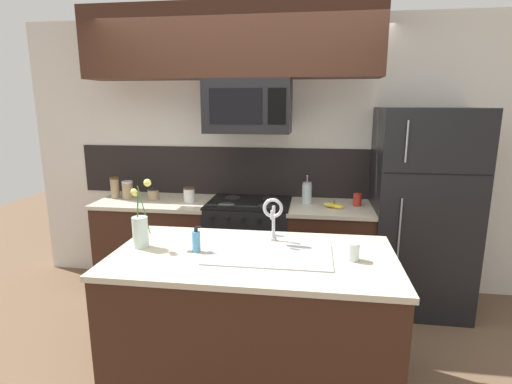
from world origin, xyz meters
The scene contains 22 objects.
ground_plane centered at (0.00, 0.00, 0.00)m, with size 10.00×10.00×0.00m, color brown.
rear_partition centered at (0.30, 1.28, 1.30)m, with size 5.20×0.10×2.60m, color silver.
splash_band centered at (0.00, 1.22, 1.15)m, with size 3.59×0.01×0.48m, color black.
back_counter_left centered at (-0.90, 0.90, 0.46)m, with size 1.08×0.65×0.91m.
back_counter_right centered at (0.75, 0.90, 0.46)m, with size 0.76×0.65×0.91m.
stove_range centered at (0.00, 0.90, 0.46)m, with size 0.76×0.64×0.93m.
microwave centered at (0.00, 0.88, 1.79)m, with size 0.74×0.40×0.46m.
upper_cabinet_band centered at (-0.16, 0.85, 2.32)m, with size 2.54×0.34×0.60m, color #381E14.
refrigerator centered at (1.52, 0.92, 0.89)m, with size 0.82×0.74×1.78m.
storage_jar_tall centered at (-1.33, 0.93, 1.01)m, with size 0.08×0.08×0.21m.
storage_jar_medium centered at (-1.19, 0.91, 1.00)m, with size 0.10×0.10×0.17m.
storage_jar_short centered at (-0.93, 0.90, 0.96)m, with size 0.11×0.11×0.11m.
storage_jar_squat centered at (-0.57, 0.88, 0.98)m, with size 0.10×0.10×0.14m.
banana_bunch centered at (0.77, 0.84, 0.93)m, with size 0.19×0.12×0.08m.
french_press centered at (0.53, 0.96, 1.01)m, with size 0.09×0.09×0.27m.
coffee_tin centered at (0.98, 0.95, 0.97)m, with size 0.08×0.08×0.11m, color #B22D23.
island_counter centered at (0.23, -0.35, 0.46)m, with size 1.73×0.92×0.91m.
kitchen_sink centered at (0.32, -0.35, 0.84)m, with size 0.76×0.44×0.16m.
sink_faucet centered at (0.33, -0.13, 1.11)m, with size 0.14×0.14×0.31m.
dish_soap_bottle centered at (-0.13, -0.36, 0.98)m, with size 0.06×0.05×0.16m.
drinking_glass centered at (0.82, -0.36, 0.96)m, with size 0.08×0.08×0.11m.
flower_vase centered at (-0.50, -0.33, 1.02)m, with size 0.11×0.15×0.43m.
Camera 1 is at (0.57, -2.63, 1.81)m, focal length 28.00 mm.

